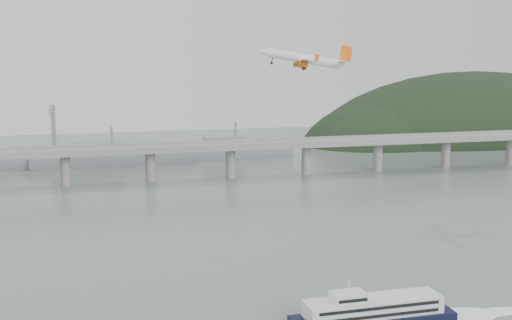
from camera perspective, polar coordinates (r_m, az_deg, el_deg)
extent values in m
plane|color=slate|center=(239.28, 3.28, -10.68)|extent=(900.00, 900.00, 0.00)
cube|color=gray|center=(424.20, -4.80, 1.02)|extent=(800.00, 22.00, 2.20)
cube|color=gray|center=(413.66, -4.56, 1.09)|extent=(800.00, 0.60, 1.80)
cube|color=gray|center=(434.17, -5.03, 1.48)|extent=(800.00, 0.60, 1.80)
cylinder|color=gray|center=(420.62, -15.59, -0.82)|extent=(6.00, 6.00, 21.00)
cylinder|color=gray|center=(422.15, -8.80, -0.54)|extent=(6.00, 6.00, 21.00)
cylinder|color=gray|center=(429.52, -2.14, -0.26)|extent=(6.00, 6.00, 21.00)
cylinder|color=gray|center=(442.47, 4.20, 0.01)|extent=(6.00, 6.00, 21.00)
cylinder|color=gray|center=(460.50, 10.12, 0.26)|extent=(6.00, 6.00, 21.00)
cylinder|color=gray|center=(483.06, 15.54, 0.49)|extent=(6.00, 6.00, 21.00)
cylinder|color=gray|center=(509.54, 20.43, 0.69)|extent=(6.00, 6.00, 21.00)
ellipsoid|color=black|center=(648.26, 17.46, 0.18)|extent=(320.00, 150.00, 156.00)
ellipsoid|color=black|center=(594.24, 10.17, 0.24)|extent=(140.00, 110.00, 96.00)
cube|color=slate|center=(485.77, -11.86, 0.03)|extent=(110.55, 21.43, 8.00)
cube|color=slate|center=(484.26, -13.19, 0.91)|extent=(39.01, 16.73, 8.00)
cylinder|color=slate|center=(483.44, -11.92, 1.90)|extent=(1.60, 1.60, 14.00)
cube|color=slate|center=(506.92, -1.70, 0.62)|extent=(85.00, 13.60, 8.00)
cube|color=slate|center=(504.00, -2.65, 1.49)|extent=(29.75, 11.90, 8.00)
cylinder|color=slate|center=(504.68, -1.71, 2.42)|extent=(1.60, 1.60, 14.00)
cube|color=slate|center=(518.30, -16.51, 2.22)|extent=(3.00, 3.00, 40.00)
cube|color=slate|center=(506.48, -16.65, 4.10)|extent=(3.00, 28.00, 3.00)
cube|color=black|center=(211.42, 9.69, -13.04)|extent=(49.79, 12.97, 3.96)
cube|color=silver|center=(209.75, 9.73, -11.91)|extent=(41.82, 10.81, 4.95)
cube|color=black|center=(205.09, 10.34, -12.05)|extent=(37.65, 0.98, 0.99)
cube|color=black|center=(205.98, 10.32, -12.67)|extent=(37.65, 0.98, 0.99)
cube|color=black|center=(213.52, 9.16, -11.13)|extent=(37.65, 0.98, 0.99)
cube|color=black|center=(214.36, 9.14, -11.73)|extent=(37.65, 0.98, 0.99)
cube|color=silver|center=(205.33, 7.71, -11.22)|extent=(10.06, 7.15, 2.58)
cube|color=black|center=(202.32, 8.11, -11.55)|extent=(8.92, 0.31, 0.99)
cylinder|color=silver|center=(204.23, 7.74, -10.38)|extent=(0.51, 0.51, 3.96)
ellipsoid|color=white|center=(224.66, 16.26, -12.44)|extent=(28.84, 14.89, 0.20)
ellipsoid|color=white|center=(231.90, 19.25, -11.89)|extent=(21.55, 7.60, 0.20)
cylinder|color=white|center=(308.42, 3.95, 8.45)|extent=(31.85, 11.96, 9.28)
cone|color=white|center=(306.89, 0.61, 9.02)|extent=(5.99, 5.20, 4.79)
cone|color=white|center=(311.12, 7.36, 7.93)|extent=(6.78, 4.99, 4.98)
cube|color=white|center=(308.49, 4.12, 8.20)|extent=(12.92, 38.76, 3.31)
cube|color=white|center=(310.97, 7.18, 8.11)|extent=(6.15, 14.00, 1.58)
cube|color=orange|center=(311.39, 7.50, 8.75)|extent=(6.25, 1.53, 8.09)
cylinder|color=orange|center=(314.39, 3.62, 7.94)|extent=(5.60, 3.78, 3.37)
cylinder|color=black|center=(314.14, 3.20, 8.02)|extent=(1.34, 2.67, 2.63)
cube|color=white|center=(314.44, 3.66, 8.14)|extent=(3.02, 0.86, 1.82)
cylinder|color=orange|center=(302.06, 3.90, 7.99)|extent=(5.60, 3.78, 3.37)
cylinder|color=black|center=(301.80, 3.45, 8.07)|extent=(1.34, 2.67, 2.63)
cube|color=white|center=(302.11, 3.93, 8.21)|extent=(3.02, 0.86, 1.82)
cylinder|color=black|center=(311.31, 3.99, 7.82)|extent=(0.94, 0.53, 2.76)
cylinder|color=black|center=(311.27, 3.95, 7.59)|extent=(1.50, 0.71, 1.45)
cylinder|color=black|center=(305.49, 4.12, 7.84)|extent=(0.94, 0.53, 2.76)
cylinder|color=black|center=(305.44, 4.08, 7.61)|extent=(1.50, 0.71, 1.45)
cylinder|color=black|center=(307.02, 1.35, 8.30)|extent=(0.94, 0.53, 2.76)
cylinder|color=black|center=(306.97, 1.31, 8.07)|extent=(1.50, 0.71, 1.45)
cube|color=orange|center=(327.87, 4.13, 8.28)|extent=(2.26, 0.63, 2.98)
cube|color=orange|center=(289.82, 5.08, 8.49)|extent=(2.26, 0.63, 2.98)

